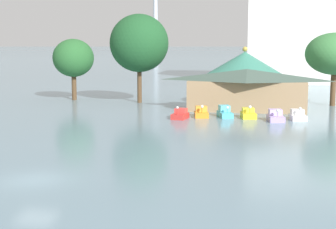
# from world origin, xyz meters

# --- Properties ---
(ground_plane) EXTENTS (2000.00, 2000.00, 0.00)m
(ground_plane) POSITION_xyz_m (0.00, 0.00, 0.00)
(ground_plane) COLOR slate
(pedal_boat_red) EXTENTS (1.84, 2.58, 1.54)m
(pedal_boat_red) POSITION_xyz_m (5.03, 26.75, 0.46)
(pedal_boat_red) COLOR red
(pedal_boat_red) RESTS_ON ground
(pedal_boat_orange) EXTENTS (1.94, 2.63, 1.51)m
(pedal_boat_orange) POSITION_xyz_m (7.22, 28.47, 0.49)
(pedal_boat_orange) COLOR orange
(pedal_boat_orange) RESTS_ON ground
(pedal_boat_cyan) EXTENTS (2.14, 3.18, 1.41)m
(pedal_boat_cyan) POSITION_xyz_m (9.86, 29.00, 0.52)
(pedal_boat_cyan) COLOR #4CB7CC
(pedal_boat_cyan) RESTS_ON ground
(pedal_boat_yellow) EXTENTS (1.95, 2.80, 1.58)m
(pedal_boat_yellow) POSITION_xyz_m (12.56, 28.65, 0.46)
(pedal_boat_yellow) COLOR yellow
(pedal_boat_yellow) RESTS_ON ground
(pedal_boat_lavender) EXTENTS (1.99, 2.89, 1.50)m
(pedal_boat_lavender) POSITION_xyz_m (15.53, 26.85, 0.51)
(pedal_boat_lavender) COLOR #B299D8
(pedal_boat_lavender) RESTS_ON ground
(pedal_boat_white) EXTENTS (1.95, 2.65, 1.58)m
(pedal_boat_white) POSITION_xyz_m (17.96, 28.13, 0.47)
(pedal_boat_white) COLOR white
(pedal_boat_white) RESTS_ON ground
(boathouse) EXTENTS (15.62, 6.19, 5.22)m
(boathouse) POSITION_xyz_m (12.16, 35.10, 2.73)
(boathouse) COLOR #9E7F5B
(boathouse) RESTS_ON ground
(green_roof_pavilion) EXTENTS (11.13, 11.13, 7.94)m
(green_roof_pavilion) POSITION_xyz_m (11.66, 42.14, 4.12)
(green_roof_pavilion) COLOR #993328
(green_roof_pavilion) RESTS_ON ground
(shoreline_tree_tall_left) EXTENTS (6.05, 6.05, 9.03)m
(shoreline_tree_tall_left) POSITION_xyz_m (-13.41, 42.41, 6.20)
(shoreline_tree_tall_left) COLOR brown
(shoreline_tree_tall_left) RESTS_ON ground
(shoreline_tree_mid) EXTENTS (8.26, 8.26, 12.47)m
(shoreline_tree_mid) POSITION_xyz_m (-3.01, 40.76, 8.39)
(shoreline_tree_mid) COLOR brown
(shoreline_tree_mid) RESTS_ON ground
(shoreline_tree_right) EXTENTS (7.79, 7.79, 9.82)m
(shoreline_tree_right) POSITION_xyz_m (23.56, 42.02, 6.97)
(shoreline_tree_right) COLOR brown
(shoreline_tree_right) RESTS_ON ground
(background_building_block) EXTENTS (35.19, 18.57, 24.80)m
(background_building_block) POSITION_xyz_m (28.48, 85.18, 12.42)
(background_building_block) COLOR silver
(background_building_block) RESTS_ON ground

